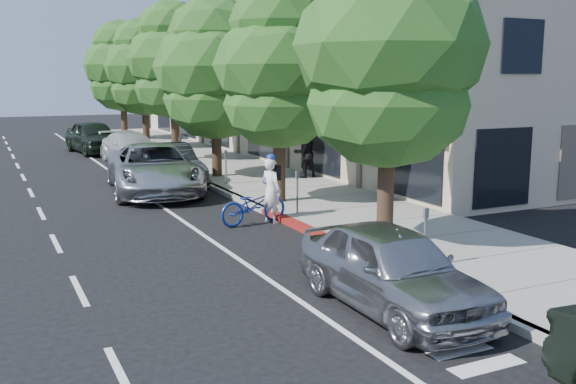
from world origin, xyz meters
TOP-DOWN VIEW (x-y plane):
  - ground at (0.00, 0.00)m, footprint 120.00×120.00m
  - sidewalk at (2.30, 8.00)m, footprint 4.60×56.00m
  - curb at (0.00, 8.00)m, footprint 0.30×56.00m
  - curb_red_segment at (0.00, 1.00)m, footprint 0.32×4.00m
  - storefront_building at (9.60, 18.00)m, footprint 10.00×36.00m
  - street_tree_0 at (0.90, -2.00)m, footprint 4.51×4.51m
  - street_tree_1 at (0.90, 4.00)m, footprint 4.18×4.18m
  - street_tree_2 at (0.90, 10.00)m, footprint 4.90×4.90m
  - street_tree_3 at (0.90, 16.00)m, footprint 4.42×4.42m
  - street_tree_4 at (0.90, 22.00)m, footprint 4.40×4.40m
  - street_tree_5 at (0.90, 28.00)m, footprint 4.88×4.88m
  - cyclist at (-0.37, 1.83)m, footprint 0.66×0.79m
  - bicycle at (-0.90, 1.86)m, footprint 2.21×1.09m
  - silver_suv at (-2.20, 8.00)m, footprint 3.69×6.66m
  - dark_sedan at (-1.41, 9.00)m, footprint 1.75×4.98m
  - white_pickup at (-1.11, 16.63)m, footprint 2.59×5.26m
  - dark_suv_far at (-2.07, 21.78)m, footprint 2.75×5.45m
  - near_car_a at (-1.33, -5.50)m, footprint 1.83×4.50m
  - pedestrian at (3.90, 8.05)m, footprint 0.99×0.79m

SIDE VIEW (x-z plane):
  - ground at x=0.00m, z-range 0.00..0.00m
  - sidewalk at x=2.30m, z-range 0.00..0.15m
  - curb at x=0.00m, z-range 0.00..0.15m
  - curb_red_segment at x=0.00m, z-range 0.00..0.15m
  - bicycle at x=-0.90m, z-range 0.00..1.11m
  - white_pickup at x=-1.11m, z-range 0.00..1.47m
  - near_car_a at x=-1.33m, z-range 0.00..1.53m
  - dark_sedan at x=-1.41m, z-range 0.00..1.64m
  - silver_suv at x=-2.20m, z-range 0.00..1.77m
  - dark_suv_far at x=-2.07m, z-range 0.00..1.78m
  - cyclist at x=-0.37m, z-range 0.00..1.86m
  - pedestrian at x=3.90m, z-range 0.15..2.12m
  - storefront_building at x=9.60m, z-range 0.00..7.00m
  - street_tree_1 at x=0.90m, z-range 0.85..7.88m
  - street_tree_2 at x=0.90m, z-range 0.76..8.04m
  - street_tree_4 at x=0.90m, z-range 0.90..8.32m
  - street_tree_0 at x=0.90m, z-range 0.91..8.46m
  - street_tree_5 at x=0.90m, z-range 0.89..8.68m
  - street_tree_3 at x=0.90m, z-range 0.98..8.73m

